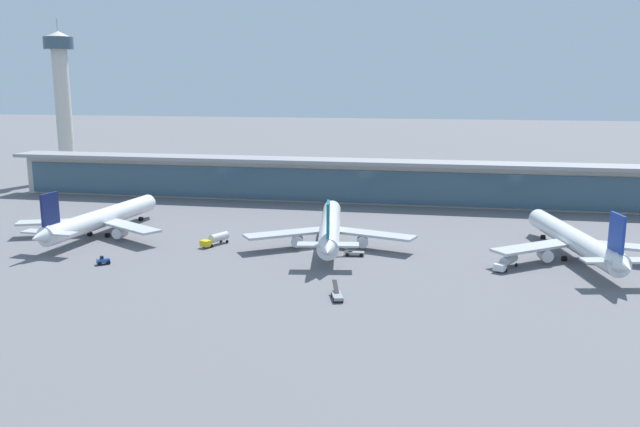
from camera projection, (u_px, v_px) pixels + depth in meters
name	position (u px, v px, depth m)	size (l,w,h in m)	color
ground_plane	(310.00, 250.00, 164.77)	(1200.00, 1200.00, 0.00)	slate
airliner_left_stand	(101.00, 219.00, 179.77)	(43.67, 56.99, 15.17)	white
airliner_centre_stand	(330.00, 228.00, 168.74)	(43.29, 56.84, 15.17)	white
airliner_right_stand	(575.00, 240.00, 155.59)	(42.79, 56.48, 15.17)	white
service_truck_near_nose_red	(59.00, 234.00, 179.32)	(6.36, 4.99, 2.70)	#B21E1E
service_truck_under_wing_grey	(337.00, 295.00, 127.80)	(3.29, 6.90, 2.70)	gray
service_truck_mid_apron_grey	(354.00, 253.00, 159.45)	(6.92, 2.44, 2.70)	gray
service_truck_by_tail_blue	(103.00, 261.00, 152.08)	(3.26, 3.19, 2.05)	#234C9E
service_truck_on_taxiway_yellow	(216.00, 239.00, 170.00)	(5.62, 8.76, 2.95)	yellow
service_truck_at_far_stand_white	(507.00, 262.00, 148.32)	(6.03, 8.65, 2.95)	silver
terminal_building	(351.00, 180.00, 228.64)	(251.71, 12.80, 15.20)	beige
control_tower	(62.00, 93.00, 275.76)	(12.00, 12.00, 67.16)	beige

